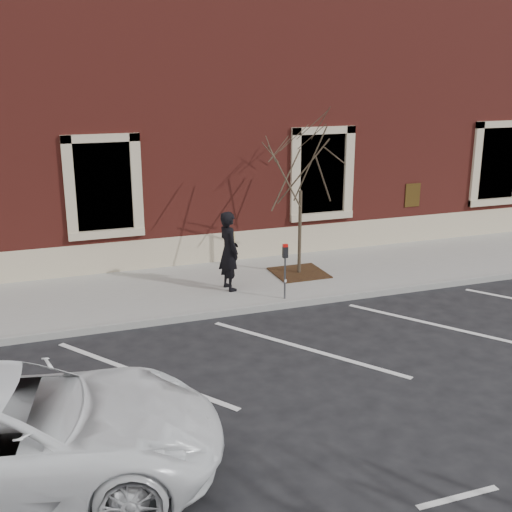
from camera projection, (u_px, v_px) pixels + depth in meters
name	position (u px, v px, depth m)	size (l,w,h in m)	color
ground	(265.00, 310.00, 14.46)	(120.00, 120.00, 0.00)	#28282B
sidewalk_near	(240.00, 283.00, 16.02)	(40.00, 3.50, 0.15)	#A7A39C
curb_near	(266.00, 307.00, 14.39)	(40.00, 0.12, 0.15)	#9E9E99
parking_stripes	(305.00, 348.00, 12.47)	(28.00, 4.40, 0.01)	silver
building_civic	(180.00, 109.00, 20.32)	(40.00, 8.62, 8.00)	maroon
man	(229.00, 251.00, 15.11)	(0.69, 0.45, 1.90)	black
parking_meter	(285.00, 261.00, 14.48)	(0.12, 0.09, 1.30)	#595B60
tree_grate	(299.00, 273.00, 16.53)	(1.30, 1.30, 0.03)	#422D15
sapling	(301.00, 167.00, 15.76)	(2.36, 2.36, 3.93)	#423428
white_truck	(3.00, 434.00, 8.13)	(2.59, 5.62, 1.56)	white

